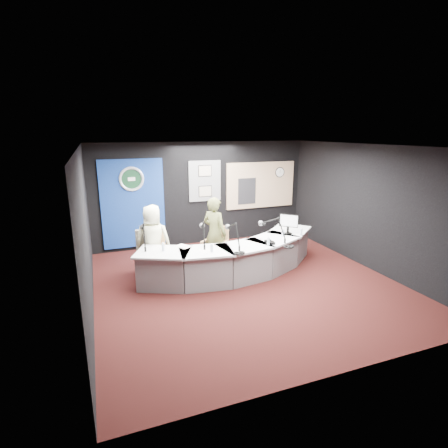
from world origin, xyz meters
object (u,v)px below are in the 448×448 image
object	(u,v)px
person_man	(153,241)
armchair_right	(215,248)
person_woman	(215,233)
broadcast_desk	(234,258)
armchair_left	(154,256)

from	to	relation	value
person_man	armchair_right	bearing A→B (deg)	-164.36
person_woman	person_man	bearing A→B (deg)	52.99
person_man	person_woman	size ratio (longest dim) A/B	0.95
broadcast_desk	person_woman	world-z (taller)	person_woman
broadcast_desk	person_woman	distance (m)	0.74
broadcast_desk	person_man	xyz separation A→B (m)	(-1.67, 0.59, 0.41)
broadcast_desk	person_man	size ratio (longest dim) A/B	2.86
broadcast_desk	armchair_right	xyz separation A→B (m)	(-0.28, 0.52, 0.09)
armchair_left	person_man	world-z (taller)	person_man
person_man	person_woman	bearing A→B (deg)	-164.36
broadcast_desk	person_woman	xyz separation A→B (m)	(-0.28, 0.52, 0.46)
armchair_left	armchair_right	size ratio (longest dim) A/B	0.91
armchair_left	broadcast_desk	bearing A→B (deg)	-4.62
person_woman	armchair_right	bearing A→B (deg)	-0.00
person_man	person_woman	xyz separation A→B (m)	(1.39, -0.07, 0.04)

